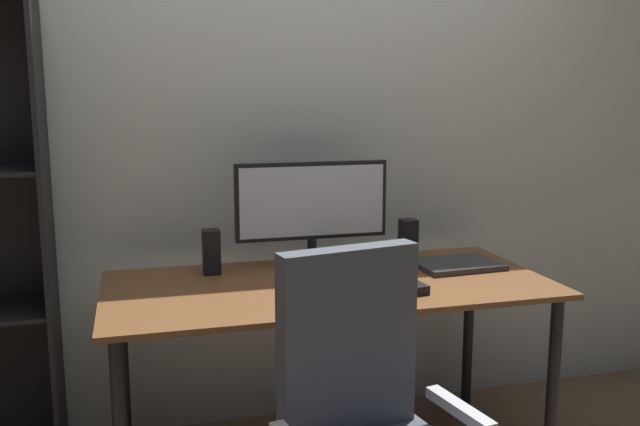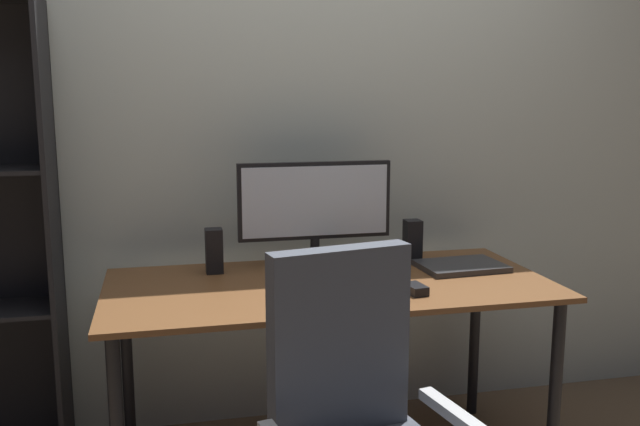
{
  "view_description": "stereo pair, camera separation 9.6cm",
  "coord_description": "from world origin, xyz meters",
  "px_view_note": "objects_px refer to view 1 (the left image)",
  "views": [
    {
      "loc": [
        -0.67,
        -2.31,
        1.42
      ],
      "look_at": [
        -0.05,
        -0.05,
        1.01
      ],
      "focal_mm": 38.52,
      "sensor_mm": 36.0,
      "label": 1
    },
    {
      "loc": [
        -0.58,
        -2.33,
        1.42
      ],
      "look_at": [
        -0.05,
        -0.05,
        1.01
      ],
      "focal_mm": 38.52,
      "sensor_mm": 36.0,
      "label": 2
    }
  ],
  "objects_px": {
    "speaker_left": "(211,252)",
    "desk": "(329,303)",
    "speaker_right": "(408,240)",
    "monitor": "(313,206)",
    "coffee_mug": "(349,265)",
    "laptop": "(457,265)",
    "keyboard": "(346,294)",
    "mouse": "(416,288)"
  },
  "relations": [
    {
      "from": "mouse",
      "to": "speaker_right",
      "type": "distance_m",
      "value": 0.47
    },
    {
      "from": "keyboard",
      "to": "mouse",
      "type": "xyz_separation_m",
      "value": [
        0.25,
        -0.02,
        0.01
      ]
    },
    {
      "from": "keyboard",
      "to": "mouse",
      "type": "height_order",
      "value": "mouse"
    },
    {
      "from": "coffee_mug",
      "to": "speaker_left",
      "type": "xyz_separation_m",
      "value": [
        -0.48,
        0.21,
        0.03
      ]
    },
    {
      "from": "mouse",
      "to": "keyboard",
      "type": "bearing_deg",
      "value": 167.75
    },
    {
      "from": "coffee_mug",
      "to": "speaker_right",
      "type": "height_order",
      "value": "speaker_right"
    },
    {
      "from": "monitor",
      "to": "coffee_mug",
      "type": "xyz_separation_m",
      "value": [
        0.08,
        -0.22,
        -0.19
      ]
    },
    {
      "from": "laptop",
      "to": "speaker_right",
      "type": "bearing_deg",
      "value": 127.91
    },
    {
      "from": "coffee_mug",
      "to": "laptop",
      "type": "height_order",
      "value": "coffee_mug"
    },
    {
      "from": "speaker_right",
      "to": "monitor",
      "type": "bearing_deg",
      "value": 178.87
    },
    {
      "from": "coffee_mug",
      "to": "speaker_left",
      "type": "bearing_deg",
      "value": 155.95
    },
    {
      "from": "speaker_right",
      "to": "keyboard",
      "type": "bearing_deg",
      "value": -133.69
    },
    {
      "from": "monitor",
      "to": "mouse",
      "type": "distance_m",
      "value": 0.56
    },
    {
      "from": "keyboard",
      "to": "mouse",
      "type": "bearing_deg",
      "value": -5.21
    },
    {
      "from": "laptop",
      "to": "coffee_mug",
      "type": "bearing_deg",
      "value": -177.07
    },
    {
      "from": "speaker_right",
      "to": "coffee_mug",
      "type": "bearing_deg",
      "value": -146.27
    },
    {
      "from": "monitor",
      "to": "coffee_mug",
      "type": "relative_size",
      "value": 5.57
    },
    {
      "from": "desk",
      "to": "keyboard",
      "type": "distance_m",
      "value": 0.21
    },
    {
      "from": "coffee_mug",
      "to": "speaker_right",
      "type": "distance_m",
      "value": 0.39
    },
    {
      "from": "mouse",
      "to": "speaker_right",
      "type": "xyz_separation_m",
      "value": [
        0.15,
        0.44,
        0.07
      ]
    },
    {
      "from": "speaker_left",
      "to": "keyboard",
      "type": "bearing_deg",
      "value": -45.94
    },
    {
      "from": "monitor",
      "to": "laptop",
      "type": "bearing_deg",
      "value": -17.25
    },
    {
      "from": "desk",
      "to": "mouse",
      "type": "height_order",
      "value": "mouse"
    },
    {
      "from": "desk",
      "to": "mouse",
      "type": "xyz_separation_m",
      "value": [
        0.25,
        -0.21,
        0.1
      ]
    },
    {
      "from": "coffee_mug",
      "to": "speaker_right",
      "type": "xyz_separation_m",
      "value": [
        0.32,
        0.21,
        0.03
      ]
    },
    {
      "from": "coffee_mug",
      "to": "speaker_left",
      "type": "distance_m",
      "value": 0.53
    },
    {
      "from": "mouse",
      "to": "coffee_mug",
      "type": "distance_m",
      "value": 0.28
    },
    {
      "from": "speaker_left",
      "to": "coffee_mug",
      "type": "bearing_deg",
      "value": -24.05
    },
    {
      "from": "keyboard",
      "to": "speaker_right",
      "type": "relative_size",
      "value": 1.71
    },
    {
      "from": "speaker_left",
      "to": "monitor",
      "type": "bearing_deg",
      "value": 1.13
    },
    {
      "from": "monitor",
      "to": "speaker_right",
      "type": "bearing_deg",
      "value": -1.13
    },
    {
      "from": "speaker_left",
      "to": "desk",
      "type": "bearing_deg",
      "value": -30.13
    },
    {
      "from": "desk",
      "to": "speaker_right",
      "type": "xyz_separation_m",
      "value": [
        0.4,
        0.23,
        0.16
      ]
    },
    {
      "from": "keyboard",
      "to": "laptop",
      "type": "bearing_deg",
      "value": 24.78
    },
    {
      "from": "desk",
      "to": "coffee_mug",
      "type": "height_order",
      "value": "coffee_mug"
    },
    {
      "from": "desk",
      "to": "coffee_mug",
      "type": "relative_size",
      "value": 14.74
    },
    {
      "from": "mouse",
      "to": "speaker_left",
      "type": "relative_size",
      "value": 0.56
    },
    {
      "from": "laptop",
      "to": "speaker_right",
      "type": "relative_size",
      "value": 1.88
    },
    {
      "from": "keyboard",
      "to": "speaker_left",
      "type": "xyz_separation_m",
      "value": [
        -0.4,
        0.42,
        0.08
      ]
    },
    {
      "from": "laptop",
      "to": "speaker_left",
      "type": "relative_size",
      "value": 1.88
    },
    {
      "from": "laptop",
      "to": "mouse",
      "type": "bearing_deg",
      "value": -140.52
    },
    {
      "from": "keyboard",
      "to": "coffee_mug",
      "type": "bearing_deg",
      "value": 68.6
    }
  ]
}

